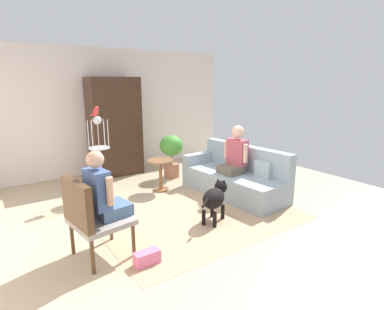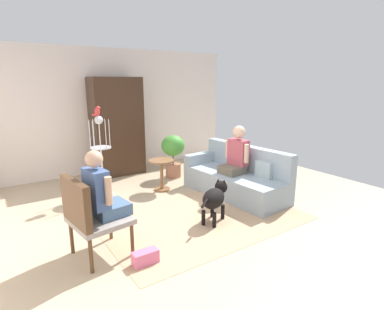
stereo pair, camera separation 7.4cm
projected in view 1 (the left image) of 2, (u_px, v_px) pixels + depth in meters
The scene contains 14 objects.
ground_plane at pixel (189, 219), 4.67m from camera, with size 7.74×7.74×0.00m, color tan.
back_wall at pixel (107, 111), 6.96m from camera, with size 6.06×0.12×2.74m, color silver.
area_rug at pixel (202, 218), 4.70m from camera, with size 2.95×2.00×0.01m, color tan.
couch at pixel (235, 177), 5.68m from camera, with size 0.97×2.04×0.87m.
armchair at pixel (90, 214), 3.49m from camera, with size 0.69×0.72×0.99m.
person_on_couch at pixel (235, 153), 5.52m from camera, with size 0.46×0.54×0.85m.
person_on_armchair at pixel (102, 192), 3.55m from camera, with size 0.50×0.52×0.81m.
round_end_table at pixel (160, 171), 5.82m from camera, with size 0.48×0.48×0.59m.
dog at pixel (215, 197), 4.53m from camera, with size 0.70×0.47×0.58m.
bird_cage_stand at pixel (100, 159), 5.46m from camera, with size 0.37×0.37×1.45m.
parrot at pixel (96, 111), 5.26m from camera, with size 0.17×0.10×0.17m.
potted_plant at pixel (171, 151), 6.60m from camera, with size 0.49×0.49×0.92m.
armoire_cabinet at pixel (115, 127), 6.72m from camera, with size 1.06×0.56×2.11m, color #382316.
handbag at pixel (147, 258), 3.51m from camera, with size 0.30×0.14×0.16m, color #D8668C.
Camera 1 is at (-2.43, -3.56, 2.04)m, focal length 28.92 mm.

